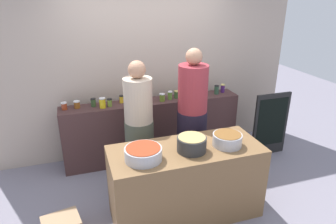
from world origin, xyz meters
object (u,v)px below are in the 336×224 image
object	(u,v)px
preserve_jar_9	(170,95)
preserve_jar_12	(193,93)
preserve_jar_3	(102,103)
preserve_jar_11	(187,94)
cook_in_cap	(192,123)
cooking_pot_left	(143,154)
preserve_jar_2	(93,102)
preserve_jar_6	(138,98)
preserve_jar_8	(162,97)
preserve_jar_10	(176,94)
cooking_pot_right	(227,140)
preserve_jar_7	(146,96)
cook_with_tongs	(139,132)
preserve_jar_0	(64,106)
preserve_jar_13	(202,93)
cooking_pot_center	(192,144)
preserve_jar_1	(77,104)
preserve_jar_4	(110,102)
preserve_jar_14	(217,90)
preserve_jar_15	(223,88)
chalkboard_sign	(271,124)
preserve_jar_5	(122,99)

from	to	relation	value
preserve_jar_9	preserve_jar_12	bearing A→B (deg)	1.26
preserve_jar_3	preserve_jar_12	xyz separation A→B (m)	(1.39, 0.05, -0.02)
preserve_jar_11	preserve_jar_12	world-z (taller)	preserve_jar_11
preserve_jar_12	cook_in_cap	world-z (taller)	cook_in_cap
cooking_pot_left	preserve_jar_2	bearing A→B (deg)	103.23
preserve_jar_6	preserve_jar_12	distance (m)	0.87
cook_in_cap	preserve_jar_3	bearing A→B (deg)	149.68
preserve_jar_2	preserve_jar_8	world-z (taller)	same
preserve_jar_10	cooking_pot_right	distance (m)	1.48
preserve_jar_7	cook_with_tongs	distance (m)	0.74
preserve_jar_0	preserve_jar_8	distance (m)	1.39
preserve_jar_13	cooking_pot_center	xyz separation A→B (m)	(-0.76, -1.42, -0.05)
preserve_jar_11	preserve_jar_13	world-z (taller)	preserve_jar_11
preserve_jar_0	preserve_jar_7	size ratio (longest dim) A/B	0.74
preserve_jar_2	cook_with_tongs	bearing A→B (deg)	-52.53
preserve_jar_7	preserve_jar_0	bearing A→B (deg)	179.59
preserve_jar_9	cook_in_cap	distance (m)	0.71
preserve_jar_8	cook_with_tongs	size ratio (longest dim) A/B	0.07
preserve_jar_9	preserve_jar_12	size ratio (longest dim) A/B	1.16
preserve_jar_13	cooking_pot_center	world-z (taller)	preserve_jar_13
preserve_jar_3	preserve_jar_6	world-z (taller)	preserve_jar_3
cooking_pot_left	preserve_jar_6	bearing A→B (deg)	79.42
preserve_jar_0	cook_with_tongs	distance (m)	1.14
preserve_jar_11	cooking_pot_right	xyz separation A→B (m)	(-0.08, -1.42, -0.07)
preserve_jar_2	cooking_pot_right	bearing A→B (deg)	-48.80
preserve_jar_1	preserve_jar_12	bearing A→B (deg)	-1.81
preserve_jar_1	preserve_jar_13	xyz separation A→B (m)	(1.87, -0.09, 0.00)
preserve_jar_4	preserve_jar_14	bearing A→B (deg)	0.84
preserve_jar_6	cook_in_cap	distance (m)	0.92
preserve_jar_14	preserve_jar_15	size ratio (longest dim) A/B	1.04
preserve_jar_1	preserve_jar_3	world-z (taller)	preserve_jar_3
preserve_jar_8	preserve_jar_6	bearing A→B (deg)	171.76
preserve_jar_0	cooking_pot_right	bearing A→B (deg)	-41.32
preserve_jar_1	preserve_jar_15	distance (m)	2.26
preserve_jar_6	chalkboard_sign	distance (m)	2.12
cook_in_cap	cooking_pot_center	bearing A→B (deg)	-112.63
preserve_jar_15	preserve_jar_2	bearing A→B (deg)	-179.88
preserve_jar_3	preserve_jar_5	size ratio (longest dim) A/B	1.33
preserve_jar_12	cook_in_cap	size ratio (longest dim) A/B	0.06
preserve_jar_0	preserve_jar_8	xyz separation A→B (m)	(1.39, -0.09, 0.01)
cooking_pot_right	cook_in_cap	size ratio (longest dim) A/B	0.18
preserve_jar_0	preserve_jar_12	size ratio (longest dim) A/B	0.97
preserve_jar_10	preserve_jar_14	size ratio (longest dim) A/B	0.81
preserve_jar_15	cook_in_cap	distance (m)	1.13
preserve_jar_9	preserve_jar_0	bearing A→B (deg)	177.96
preserve_jar_7	preserve_jar_14	world-z (taller)	preserve_jar_7
preserve_jar_5	preserve_jar_7	xyz separation A→B (m)	(0.35, -0.04, 0.02)
preserve_jar_10	preserve_jar_12	distance (m)	0.27
preserve_jar_0	cook_with_tongs	world-z (taller)	cook_with_tongs
preserve_jar_2	preserve_jar_7	world-z (taller)	preserve_jar_7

